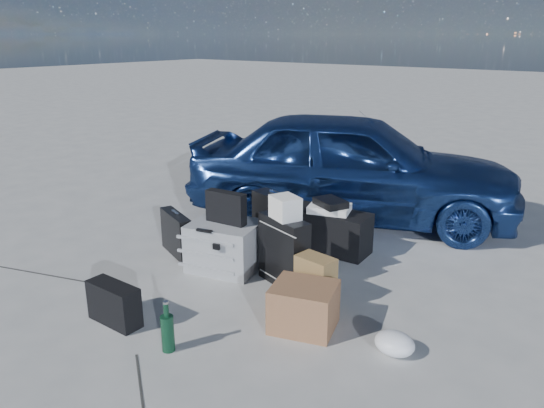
# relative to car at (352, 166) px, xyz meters

# --- Properties ---
(ground) EXTENTS (60.00, 60.00, 0.00)m
(ground) POSITION_rel_car_xyz_m (-0.01, -2.45, -0.60)
(ground) COLOR #BCBBB7
(ground) RESTS_ON ground
(car) EXTENTS (3.78, 2.67, 1.20)m
(car) POSITION_rel_car_xyz_m (0.00, 0.00, 0.00)
(car) COLOR #25468D
(car) RESTS_ON ground
(pelican_case) EXTENTS (0.68, 0.60, 0.42)m
(pelican_case) POSITION_rel_car_xyz_m (-0.20, -1.85, -0.39)
(pelican_case) COLOR #989B9D
(pelican_case) RESTS_ON ground
(laptop_bag) EXTENTS (0.38, 0.13, 0.28)m
(laptop_bag) POSITION_rel_car_xyz_m (-0.19, -1.83, -0.04)
(laptop_bag) COLOR black
(laptop_bag) RESTS_ON pelican_case
(briefcase) EXTENTS (0.51, 0.29, 0.40)m
(briefcase) POSITION_rel_car_xyz_m (-0.77, -1.89, -0.40)
(briefcase) COLOR black
(briefcase) RESTS_ON ground
(suitcase_left) EXTENTS (0.49, 0.28, 0.60)m
(suitcase_left) POSITION_rel_car_xyz_m (-0.01, -1.39, -0.30)
(suitcase_left) COLOR black
(suitcase_left) RESTS_ON ground
(suitcase_right) EXTENTS (0.51, 0.30, 0.57)m
(suitcase_right) POSITION_rel_car_xyz_m (0.38, -1.78, -0.31)
(suitcase_right) COLOR black
(suitcase_right) RESTS_ON ground
(white_carton) EXTENTS (0.28, 0.26, 0.18)m
(white_carton) POSITION_rel_car_xyz_m (0.40, -1.79, 0.07)
(white_carton) COLOR white
(white_carton) RESTS_ON suitcase_right
(duffel_bag) EXTENTS (0.80, 0.40, 0.39)m
(duffel_bag) POSITION_rel_car_xyz_m (0.30, -0.95, -0.40)
(duffel_bag) COLOR black
(duffel_bag) RESTS_ON ground
(flat_box_white) EXTENTS (0.44, 0.38, 0.06)m
(flat_box_white) POSITION_rel_car_xyz_m (0.31, -0.96, -0.18)
(flat_box_white) COLOR white
(flat_box_white) RESTS_ON duffel_bag
(flat_box_black) EXTENTS (0.35, 0.31, 0.06)m
(flat_box_black) POSITION_rel_car_xyz_m (0.33, -0.98, -0.11)
(flat_box_black) COLOR black
(flat_box_black) RESTS_ON flat_box_white
(kraft_bag) EXTENTS (0.31, 0.21, 0.38)m
(kraft_bag) POSITION_rel_car_xyz_m (0.78, -1.92, -0.41)
(kraft_bag) COLOR #A28546
(kraft_bag) RESTS_ON ground
(cardboard_box) EXTENTS (0.52, 0.49, 0.32)m
(cardboard_box) POSITION_rel_car_xyz_m (0.90, -2.26, -0.44)
(cardboard_box) COLOR #9A6743
(cardboard_box) RESTS_ON ground
(plastic_bag) EXTENTS (0.29, 0.26, 0.15)m
(plastic_bag) POSITION_rel_car_xyz_m (1.54, -2.17, -0.52)
(plastic_bag) COLOR white
(plastic_bag) RESTS_ON ground
(messenger_bag) EXTENTS (0.42, 0.16, 0.30)m
(messenger_bag) POSITION_rel_car_xyz_m (-0.20, -3.01, -0.45)
(messenger_bag) COLOR black
(messenger_bag) RESTS_ON ground
(green_bottle) EXTENTS (0.09, 0.09, 0.34)m
(green_bottle) POSITION_rel_car_xyz_m (0.36, -3.02, -0.43)
(green_bottle) COLOR black
(green_bottle) RESTS_ON ground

